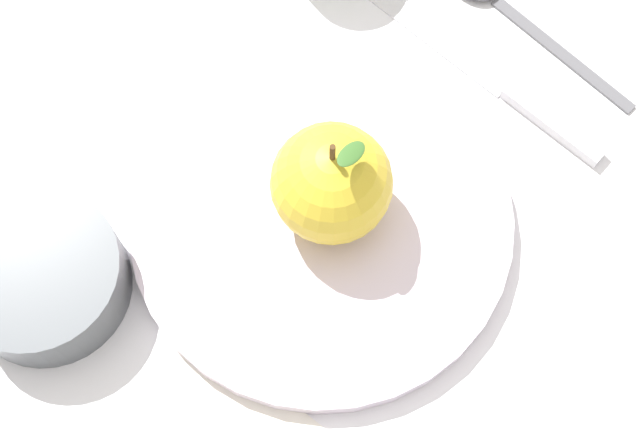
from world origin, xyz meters
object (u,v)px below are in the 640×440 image
(knife, at_px, (498,82))
(apple, at_px, (332,183))
(side_bowl, at_px, (39,275))
(dinner_plate, at_px, (320,225))

(knife, bearing_deg, apple, -126.79)
(side_bowl, bearing_deg, apple, 28.60)
(dinner_plate, height_order, side_bowl, side_bowl)
(side_bowl, bearing_deg, knife, 39.61)
(dinner_plate, bearing_deg, knife, 54.49)
(knife, bearing_deg, dinner_plate, -125.51)
(side_bowl, xyz_separation_m, knife, (0.27, 0.22, -0.02))
(side_bowl, height_order, knife, side_bowl)
(apple, bearing_deg, side_bowl, -151.40)
(apple, bearing_deg, knife, 53.21)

